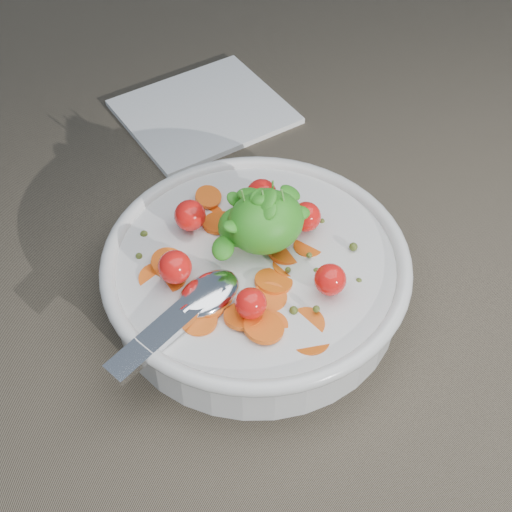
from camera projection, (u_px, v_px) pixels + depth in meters
ground at (252, 304)px, 0.62m from camera, size 6.00×6.00×0.00m
bowl at (255, 273)px, 0.60m from camera, size 0.28×0.26×0.11m
napkin at (204, 112)px, 0.80m from camera, size 0.18×0.16×0.01m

